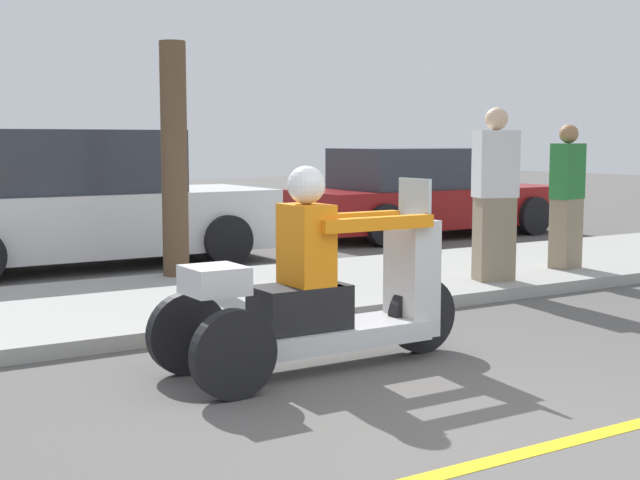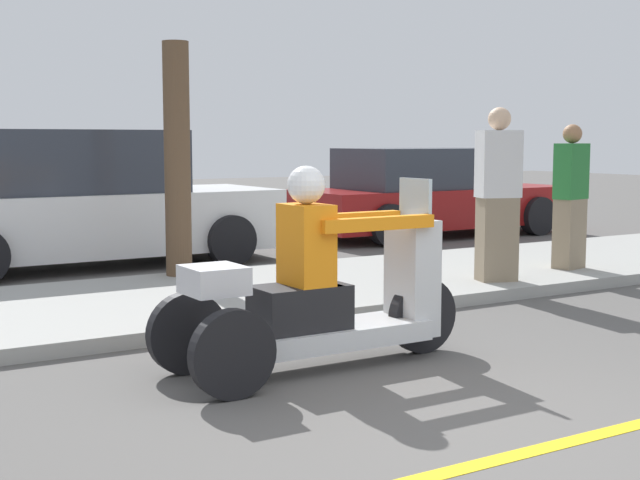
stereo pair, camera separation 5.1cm
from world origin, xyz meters
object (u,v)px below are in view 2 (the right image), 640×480
motorcycle_trike (321,298)px  parked_car_lot_far (429,194)px  spectator_by_tree (570,199)px  parked_car_lot_left (84,203)px  spectator_with_child (498,198)px  tree_trunk (177,160)px

motorcycle_trike → parked_car_lot_far: bearing=46.5°
spectator_by_tree → parked_car_lot_left: spectator_by_tree is taller
spectator_with_child → parked_car_lot_far: size_ratio=0.38×
motorcycle_trike → parked_car_lot_left: parked_car_lot_left is taller
spectator_with_child → parked_car_lot_far: bearing=58.7°
spectator_with_child → motorcycle_trike: bearing=-152.0°
parked_car_lot_left → parked_car_lot_far: (5.90, 0.52, -0.11)m
motorcycle_trike → spectator_by_tree: 4.93m
parked_car_lot_left → parked_car_lot_far: size_ratio=0.99×
spectator_by_tree → tree_trunk: 4.42m
motorcycle_trike → spectator_with_child: bearing=28.0°
motorcycle_trike → parked_car_lot_left: (0.12, 5.83, 0.29)m
motorcycle_trike → spectator_by_tree: size_ratio=1.41×
parked_car_lot_left → spectator_with_child: bearing=-53.4°
motorcycle_trike → tree_trunk: (0.53, 3.78, 0.87)m
spectator_with_child → parked_car_lot_left: bearing=126.6°
parked_car_lot_far → tree_trunk: 6.10m
spectator_with_child → spectator_by_tree: spectator_with_child is taller
spectator_with_child → spectator_by_tree: bearing=10.2°
tree_trunk → parked_car_lot_left: bearing=101.3°
spectator_by_tree → parked_car_lot_far: size_ratio=0.35×
motorcycle_trike → spectator_by_tree: spectator_by_tree is taller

